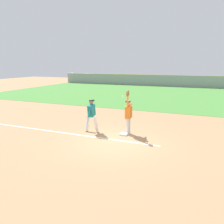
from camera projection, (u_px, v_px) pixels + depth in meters
ground_plane at (115, 142)px, 10.38m from camera, size 79.71×79.71×0.00m
outfield_grass at (170, 95)px, 25.67m from camera, size 40.32×19.62×0.01m
chalk_foul_line at (48, 131)px, 12.08m from camera, size 12.00×0.11×0.01m
first_base at (124, 134)px, 11.38m from camera, size 0.39×0.39×0.08m
fielder at (128, 113)px, 11.26m from camera, size 0.28×0.89×2.28m
runner at (92, 113)px, 11.70m from camera, size 0.75×0.84×1.72m
baseball at (123, 96)px, 11.59m from camera, size 0.07×0.07×0.07m
outfield_fence at (180, 81)px, 34.33m from camera, size 40.40×0.08×1.76m
parked_car_green at (151, 80)px, 38.98m from camera, size 4.52×2.36×1.25m
parked_car_blue at (192, 81)px, 37.01m from camera, size 4.52×2.35×1.25m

